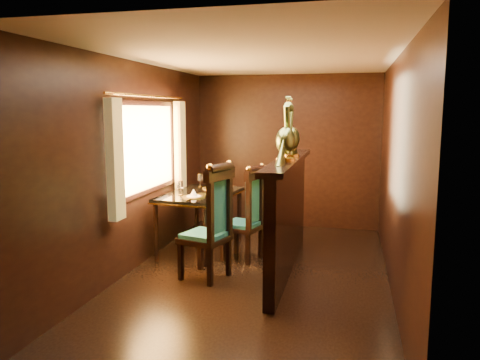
{
  "coord_description": "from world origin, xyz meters",
  "views": [
    {
      "loc": [
        1.04,
        -5.16,
        1.91
      ],
      "look_at": [
        -0.28,
        0.36,
        1.07
      ],
      "focal_mm": 35.0,
      "sensor_mm": 36.0,
      "label": 1
    }
  ],
  "objects_px": {
    "peacock_left": "(286,129)",
    "dining_table": "(200,198)",
    "peacock_right": "(291,128)",
    "chair_right": "(250,211)",
    "chair_left": "(214,219)"
  },
  "relations": [
    {
      "from": "peacock_left",
      "to": "dining_table",
      "type": "bearing_deg",
      "value": 147.32
    },
    {
      "from": "chair_left",
      "to": "peacock_right",
      "type": "bearing_deg",
      "value": 58.44
    },
    {
      "from": "chair_right",
      "to": "peacock_left",
      "type": "height_order",
      "value": "peacock_left"
    },
    {
      "from": "peacock_right",
      "to": "dining_table",
      "type": "bearing_deg",
      "value": 164.71
    },
    {
      "from": "chair_left",
      "to": "dining_table",
      "type": "bearing_deg",
      "value": 131.63
    },
    {
      "from": "dining_table",
      "to": "chair_right",
      "type": "distance_m",
      "value": 0.81
    },
    {
      "from": "dining_table",
      "to": "peacock_left",
      "type": "xyz_separation_m",
      "value": [
        1.27,
        -0.82,
        0.98
      ]
    },
    {
      "from": "chair_left",
      "to": "chair_right",
      "type": "distance_m",
      "value": 0.81
    },
    {
      "from": "peacock_left",
      "to": "peacock_right",
      "type": "distance_m",
      "value": 0.47
    },
    {
      "from": "dining_table",
      "to": "peacock_left",
      "type": "distance_m",
      "value": 1.8
    },
    {
      "from": "dining_table",
      "to": "chair_right",
      "type": "height_order",
      "value": "chair_right"
    },
    {
      "from": "dining_table",
      "to": "chair_left",
      "type": "xyz_separation_m",
      "value": [
        0.51,
        -1.05,
        -0.03
      ]
    },
    {
      "from": "dining_table",
      "to": "peacock_right",
      "type": "xyz_separation_m",
      "value": [
        1.27,
        -0.35,
        0.97
      ]
    },
    {
      "from": "dining_table",
      "to": "chair_right",
      "type": "relative_size",
      "value": 1.16
    },
    {
      "from": "dining_table",
      "to": "chair_right",
      "type": "bearing_deg",
      "value": -14.29
    }
  ]
}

